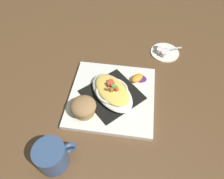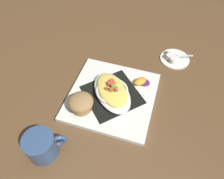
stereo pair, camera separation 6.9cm
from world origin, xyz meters
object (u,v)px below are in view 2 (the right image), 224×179
Objects in this scene: gratin_dish at (112,91)px; creamer_saucer at (175,58)px; creamer_cup_1 at (169,56)px; muffin at (81,103)px; spoon at (177,57)px; coffee_mug at (42,147)px; creamer_cup_0 at (170,53)px; orange_garnish at (141,82)px; square_plate at (112,96)px; creamer_cup_2 at (173,60)px.

gratin_dish is 1.82× the size of creamer_saucer.
gratin_dish is at bearing 143.27° from creamer_cup_1.
muffin reaches higher than spoon.
coffee_mug reaches higher than creamer_cup_0.
creamer_saucer is 0.03m from creamer_cup_0.
coffee_mug is at bearing 142.98° from orange_garnish.
square_plate is at bearing -31.90° from coffee_mug.
gratin_dish is 0.27m from coffee_mug.
creamer_saucer is (0.31, -0.28, -0.04)m from muffin.
creamer_cup_0 is 1.00× the size of creamer_cup_1.
muffin is 0.22m from orange_garnish.
gratin_dish reaches higher than creamer_cup_2.
orange_garnish is (0.15, -0.17, -0.02)m from muffin.
creamer_cup_1 is at bearing 43.87° from creamer_cup_2.
creamer_cup_1 and creamer_cup_2 have the same top height.
square_plate is at bearing 143.29° from creamer_cup_1.
creamer_cup_1 is (0.23, -0.17, 0.01)m from square_plate.
muffin reaches higher than orange_garnish.
creamer_cup_0 is at bearing -38.44° from muffin.
creamer_cup_2 is (-0.02, 0.01, 0.01)m from creamer_saucer.
gratin_dish is at bearing 145.28° from creamer_cup_0.
muffin is at bearing 130.97° from square_plate.
creamer_cup_1 is 1.00× the size of creamer_cup_2.
creamer_cup_0 is (0.01, 0.02, 0.01)m from creamer_saucer.
square_plate is 11.71× the size of creamer_cup_0.
spoon is at bearing -39.93° from square_plate.
creamer_cup_2 reaches higher than square_plate.
spoon is (0.17, -0.12, -0.01)m from orange_garnish.
creamer_cup_0 is at bearing -26.60° from orange_garnish.
creamer_cup_2 is at bearing 159.65° from creamer_saucer.
coffee_mug reaches higher than creamer_saucer.
orange_garnish is 0.75× the size of spoon.
muffin is 0.40m from creamer_cup_2.
spoon is at bearing -34.76° from orange_garnish.
creamer_saucer is at bearing -20.35° from creamer_cup_2.
gratin_dish is 1.94× the size of coffee_mug.
spoon is 3.65× the size of creamer_cup_2.
creamer_cup_1 is at bearing 172.30° from creamer_cup_0.
creamer_cup_1 is (0.16, -0.09, -0.01)m from orange_garnish.
square_plate is at bearing 138.88° from creamer_cup_2.
square_plate reaches higher than creamer_saucer.
muffin is at bearing 136.70° from creamer_cup_2.
coffee_mug reaches higher than orange_garnish.
square_plate is 0.29m from creamer_cup_1.
creamer_cup_1 is at bearing -28.89° from orange_garnish.
orange_garnish is 0.18m from creamer_cup_1.
creamer_cup_0 is (0.01, 0.03, 0.00)m from spoon.
creamer_cup_0 is at bearing 18.08° from creamer_cup_2.
creamer_saucer is 0.01m from spoon.
creamer_cup_0 is 0.04m from creamer_cup_2.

